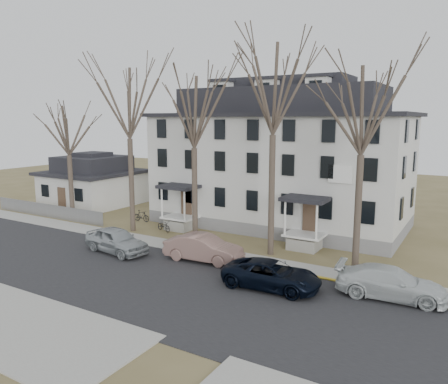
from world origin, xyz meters
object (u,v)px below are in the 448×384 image
Objects in this scene: boarding_house at (280,160)px; car_white at (391,284)px; small_house at (93,183)px; bicycle_left at (164,226)px; bicycle_right at (142,216)px; tree_mid_left at (194,107)px; tree_bungalow at (68,127)px; car_navy at (272,275)px; tree_mid_right at (363,104)px; tree_center at (274,81)px; tree_far_left at (128,98)px; car_silver at (116,241)px; car_tan at (203,249)px.

boarding_house is 16.76m from car_white.
small_house is 32.63m from car_white.
bicycle_right is (-3.68, 1.58, 0.06)m from bicycle_left.
tree_mid_left is 7.83× the size of bicycle_right.
tree_bungalow reaches higher than car_navy.
car_navy is (5.51, -13.51, -4.66)m from boarding_house.
tree_mid_right is at bearing -32.46° from car_navy.
car_navy is at bearing -64.86° from tree_center.
small_house is 0.68× the size of tree_mid_left.
boarding_house is at bearing 136.19° from tree_mid_right.
tree_mid_left is at bearing -109.94° from bicycle_right.
tree_center reaches higher than tree_mid_right.
tree_far_left is (-9.00, -8.15, 4.96)m from boarding_house.
car_navy is (11.42, -0.38, -0.12)m from car_silver.
bicycle_right is at bearing -151.77° from boarding_house.
bicycle_left is at bearing 70.46° from car_white.
car_silver is (3.09, -4.97, -9.51)m from tree_far_left.
tree_far_left is at bearing 180.00° from tree_mid_right.
tree_center is 9.04× the size of bicycle_left.
car_silver is 0.93× the size of car_white.
tree_mid_right is at bearing 0.00° from tree_center.
bicycle_left is (-6.69, -7.15, -4.95)m from boarding_house.
small_house is 30.08m from tree_mid_right.
tree_far_left is 11.17m from car_silver.
tree_far_left reaches higher than small_house.
car_silver reaches higher than car_tan.
car_silver is at bearing -58.10° from tree_far_left.
tree_far_left is 2.60× the size of car_white.
tree_far_left is 2.75× the size of car_tan.
small_house is 9.43m from tree_bungalow.
car_tan is at bearing -21.12° from tree_far_left.
car_tan is 0.97× the size of car_navy.
tree_bungalow is 17.94m from car_tan.
tree_far_left is at bearing 74.80° from car_white.
boarding_house is 15.32m from car_navy.
bicycle_right is at bearing 169.05° from tree_center.
small_house is 5.35× the size of bicycle_left.
bicycle_right is (-21.49, 6.09, -0.28)m from car_white.
car_silver is at bearing 89.60° from car_white.
car_navy is at bearing -100.09° from bicycle_left.
bicycle_right is at bearing 24.68° from tree_bungalow.
tree_bungalow reaches higher than car_white.
tree_mid_left is 7.84× the size of bicycle_left.
tree_bungalow reaches higher than car_tan.
car_silver is at bearing -26.22° from tree_bungalow.
boarding_house reaches higher than car_tan.
tree_far_left is 1.08× the size of tree_mid_right.
car_tan is at bearing -89.94° from boarding_house.
small_house is 10.43m from bicycle_right.
tree_far_left reaches higher than tree_mid_right.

